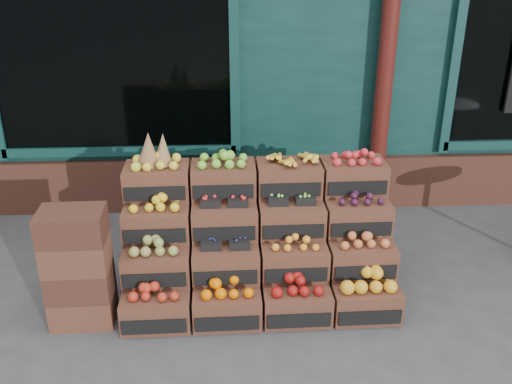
{
  "coord_description": "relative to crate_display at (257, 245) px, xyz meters",
  "views": [
    {
      "loc": [
        -0.42,
        -3.73,
        2.85
      ],
      "look_at": [
        -0.2,
        0.7,
        0.85
      ],
      "focal_mm": 40.0,
      "sensor_mm": 36.0,
      "label": 1
    }
  ],
  "objects": [
    {
      "name": "crate_display",
      "position": [
        0.0,
        0.0,
        0.0
      ],
      "size": [
        2.24,
        1.12,
        1.39
      ],
      "rotation": [
        0.0,
        0.0,
        0.02
      ],
      "color": "#542F21",
      "rests_on": "ground"
    },
    {
      "name": "shopkeeper",
      "position": [
        -1.16,
        2.18,
        0.6
      ],
      "size": [
        0.82,
        0.61,
        2.07
      ],
      "primitive_type": "imported",
      "rotation": [
        0.0,
        0.0,
        2.98
      ],
      "color": "#1A5B22",
      "rests_on": "ground"
    },
    {
      "name": "ground",
      "position": [
        0.2,
        -0.53,
        -0.43
      ],
      "size": [
        60.0,
        60.0,
        0.0
      ],
      "primitive_type": "plane",
      "color": "#414143",
      "rests_on": "ground"
    },
    {
      "name": "spare_crates",
      "position": [
        -1.42,
        -0.4,
        0.06
      ],
      "size": [
        0.5,
        0.35,
        0.98
      ],
      "rotation": [
        0.0,
        0.0,
        0.02
      ],
      "color": "#542F21",
      "rests_on": "ground"
    }
  ]
}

